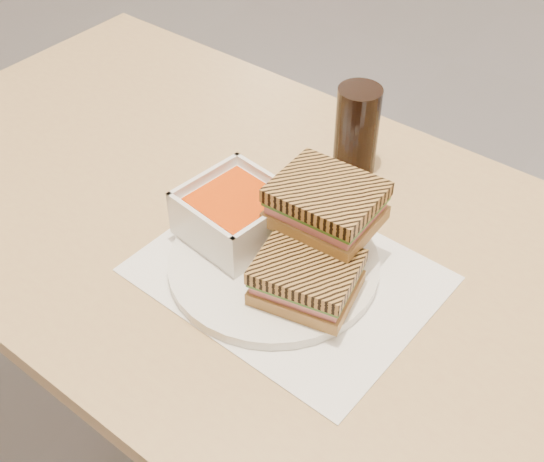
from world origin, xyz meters
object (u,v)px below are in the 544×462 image
Objects in this scene: plate at (274,263)px; soup_bowl at (236,215)px; panini_lower at (307,277)px; cola_glass at (357,130)px; main_table at (233,267)px.

soup_bowl reaches higher than plate.
cola_glass is at bearing 108.46° from panini_lower.
cola_glass reaches higher than panini_lower.
main_table is 0.28m from cola_glass.
soup_bowl is 1.04× the size of cola_glass.
cola_glass is at bearing 95.71° from plate.
cola_glass reaches higher than main_table.
soup_bowl is (-0.07, 0.01, 0.04)m from plate.
cola_glass reaches higher than plate.
cola_glass is (0.05, 0.23, 0.02)m from soup_bowl.
panini_lower reaches higher than plate.
plate is 1.89× the size of soup_bowl.
plate is 1.98× the size of cola_glass.
soup_bowl is at bearing 164.23° from panini_lower.
main_table is at bearing 154.05° from plate.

